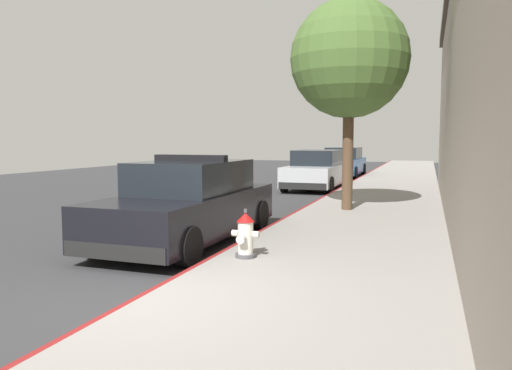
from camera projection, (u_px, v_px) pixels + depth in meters
The scene contains 8 objects.
ground_plane at pixel (199, 201), 16.63m from camera, with size 31.11×60.00×0.20m, color #353538.
sidewalk_pavement at pixel (379, 203), 14.62m from camera, with size 3.51×60.00×0.15m, color gray.
curb_painted_edge at pixel (321, 201), 15.21m from camera, with size 0.08×60.00×0.15m, color maroon.
police_cruiser at pixel (190, 203), 9.42m from camera, with size 1.94×4.84×1.68m.
parked_car_silver_ahead at pixel (317, 170), 19.65m from camera, with size 1.94×4.84×1.56m.
parked_car_dark_far at pixel (343, 163), 26.35m from camera, with size 1.94×4.84×1.56m.
fire_hydrant at pixel (245, 235), 7.55m from camera, with size 0.44×0.40×0.76m.
street_tree at pixel (349, 59), 12.45m from camera, with size 3.03×3.03×5.40m.
Camera 1 is at (3.10, -4.91, 1.97)m, focal length 34.25 mm.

